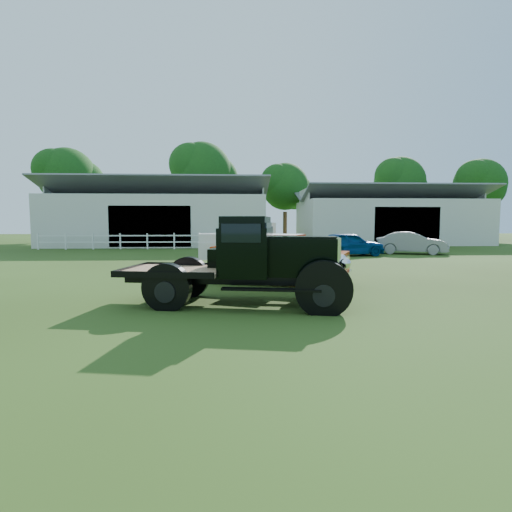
{
  "coord_description": "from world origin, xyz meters",
  "views": [
    {
      "loc": [
        -0.39,
        -10.27,
        2.03
      ],
      "look_at": [
        0.2,
        1.2,
        1.05
      ],
      "focal_mm": 28.0,
      "sensor_mm": 36.0,
      "label": 1
    }
  ],
  "objects_px": {
    "vintage_flatbed": "(242,261)",
    "misc_car_blue": "(349,244)",
    "red_pickup": "(279,259)",
    "white_pickup": "(255,245)",
    "misc_car_grey": "(411,243)"
  },
  "relations": [
    {
      "from": "red_pickup",
      "to": "white_pickup",
      "type": "xyz_separation_m",
      "value": [
        -0.55,
        5.45,
        0.16
      ]
    },
    {
      "from": "vintage_flatbed",
      "to": "white_pickup",
      "type": "bearing_deg",
      "value": 95.27
    },
    {
      "from": "misc_car_blue",
      "to": "vintage_flatbed",
      "type": "bearing_deg",
      "value": 144.1
    },
    {
      "from": "misc_car_blue",
      "to": "white_pickup",
      "type": "bearing_deg",
      "value": 120.88
    },
    {
      "from": "vintage_flatbed",
      "to": "white_pickup",
      "type": "xyz_separation_m",
      "value": [
        0.72,
        8.69,
        -0.09
      ]
    },
    {
      "from": "vintage_flatbed",
      "to": "misc_car_grey",
      "type": "relative_size",
      "value": 1.27
    },
    {
      "from": "vintage_flatbed",
      "to": "misc_car_blue",
      "type": "xyz_separation_m",
      "value": [
        6.62,
        13.86,
        -0.36
      ]
    },
    {
      "from": "vintage_flatbed",
      "to": "red_pickup",
      "type": "xyz_separation_m",
      "value": [
        1.27,
        3.23,
        -0.26
      ]
    },
    {
      "from": "red_pickup",
      "to": "white_pickup",
      "type": "distance_m",
      "value": 5.48
    },
    {
      "from": "misc_car_blue",
      "to": "misc_car_grey",
      "type": "bearing_deg",
      "value": -84.57
    },
    {
      "from": "vintage_flatbed",
      "to": "red_pickup",
      "type": "height_order",
      "value": "vintage_flatbed"
    },
    {
      "from": "red_pickup",
      "to": "misc_car_grey",
      "type": "distance_m",
      "value": 15.36
    },
    {
      "from": "vintage_flatbed",
      "to": "red_pickup",
      "type": "distance_m",
      "value": 3.48
    },
    {
      "from": "misc_car_grey",
      "to": "white_pickup",
      "type": "bearing_deg",
      "value": 141.61
    },
    {
      "from": "red_pickup",
      "to": "vintage_flatbed",
      "type": "bearing_deg",
      "value": -89.27
    }
  ]
}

